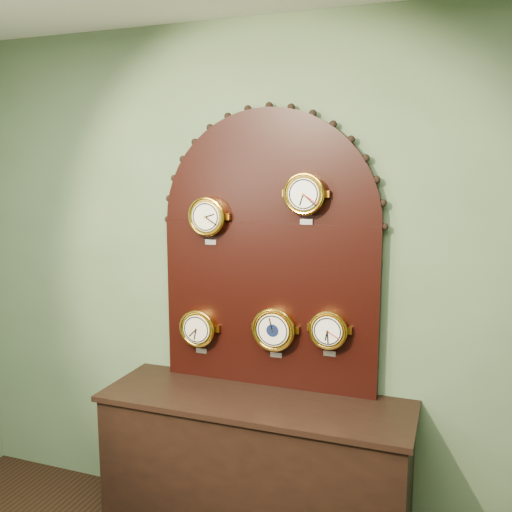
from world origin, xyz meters
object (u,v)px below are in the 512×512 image
at_px(shop_counter, 255,475).
at_px(barometer, 274,329).
at_px(arabic_clock, 305,194).
at_px(hygrometer, 199,328).
at_px(tide_clock, 329,330).
at_px(display_board, 269,242).
at_px(roman_clock, 208,216).

bearing_deg(shop_counter, barometer, 69.89).
xyz_separation_m(arabic_clock, hygrometer, (-0.61, 0.00, -0.76)).
distance_m(barometer, tide_clock, 0.30).
distance_m(display_board, tide_clock, 0.56).
relative_size(display_board, barometer, 5.30).
relative_size(display_board, arabic_clock, 5.74).
bearing_deg(barometer, hygrometer, 179.91).
height_order(display_board, barometer, display_board).
height_order(shop_counter, display_board, display_board).
bearing_deg(barometer, display_board, 129.90).
relative_size(display_board, hygrometer, 5.77).
bearing_deg(roman_clock, display_board, 11.49).
xyz_separation_m(hygrometer, tide_clock, (0.74, 0.00, 0.07)).
height_order(shop_counter, hygrometer, hygrometer).
height_order(hygrometer, tide_clock, tide_clock).
bearing_deg(hygrometer, tide_clock, 0.02).
xyz_separation_m(shop_counter, arabic_clock, (0.21, 0.15, 1.49)).
height_order(barometer, tide_clock, tide_clock).
relative_size(shop_counter, tide_clock, 6.26).
xyz_separation_m(display_board, barometer, (0.06, -0.07, -0.46)).
bearing_deg(roman_clock, hygrometer, -180.00).
bearing_deg(hygrometer, arabic_clock, -0.00).
distance_m(display_board, roman_clock, 0.36).
bearing_deg(roman_clock, arabic_clock, -0.00).
relative_size(hygrometer, tide_clock, 1.04).
bearing_deg(arabic_clock, barometer, -179.75).
xyz_separation_m(display_board, roman_clock, (-0.33, -0.07, 0.13)).
relative_size(display_board, roman_clock, 5.77).
height_order(display_board, arabic_clock, display_board).
bearing_deg(display_board, roman_clock, -168.51).
bearing_deg(display_board, shop_counter, -90.00).
bearing_deg(arabic_clock, roman_clock, 180.00).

